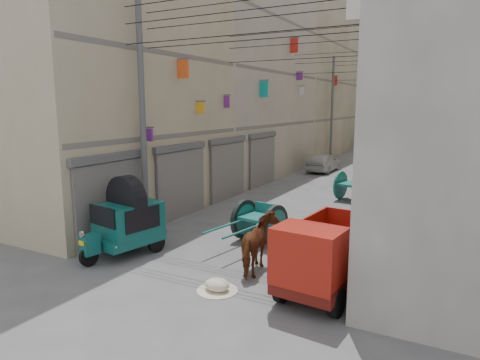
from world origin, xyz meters
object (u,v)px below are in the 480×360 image
Objects in this scene: feed_sack at (217,285)px; horse at (260,245)px; tonga_cart at (259,222)px; distant_car_green at (383,144)px; second_cart at (355,186)px; mini_truck at (322,261)px; auto_rickshaw at (127,219)px; distant_car_grey at (416,159)px; distant_car_white at (324,162)px.

feed_sack is 1.70m from horse.
tonga_cart reaches higher than distant_car_green.
mini_truck is at bearing -68.22° from second_cart.
auto_rickshaw reaches higher than tonga_cart.
distant_car_grey is 11.02m from distant_car_green.
auto_rickshaw reaches higher than distant_car_green.
auto_rickshaw is 33.76m from distant_car_green.
tonga_cart is at bearing -76.61° from horse.
distant_car_grey is (1.85, 24.44, 0.39)m from feed_sack.
feed_sack is at bearing -154.67° from mini_truck.
second_cart is at bearing 104.52° from mini_truck.
tonga_cart is 0.69× the size of distant_car_green.
second_cart is at bearing -98.89° from distant_car_grey.
distant_car_white is (-5.59, 18.36, -0.26)m from mini_truck.
auto_rickshaw reaches higher than feed_sack.
distant_car_green is at bearing 102.77° from mini_truck.
tonga_cart is at bearing 54.22° from auto_rickshaw.
tonga_cart is at bearing 100.78° from distant_car_white.
mini_truck reaches higher than distant_car_grey.
distant_car_green is (-2.15, 34.71, 0.49)m from feed_sack.
horse reaches higher than feed_sack.
feed_sack is 0.17× the size of distant_car_white.
mini_truck is at bearing 146.53° from horse.
horse is (0.38, 1.55, 0.60)m from feed_sack.
distant_car_green reaches higher than distant_car_grey.
auto_rickshaw is 0.86× the size of tonga_cart.
auto_rickshaw is at bearing 88.94° from distant_car_green.
auto_rickshaw reaches higher than distant_car_white.
tonga_cart is 20.81m from distant_car_grey.
tonga_cart is at bearing 100.58° from feed_sack.
horse reaches higher than second_cart.
distant_car_grey is (5.52, 23.46, -0.51)m from auto_rickshaw.
second_cart is (4.27, 10.20, -0.35)m from auto_rickshaw.
distant_car_green is at bearing -98.22° from horse.
distant_car_grey is (1.47, 22.89, -0.21)m from horse.
distant_car_grey is at bearing 112.81° from distant_car_green.
feed_sack is (3.67, -0.99, -0.90)m from auto_rickshaw.
horse reaches higher than distant_car_grey.
horse is 0.54× the size of distant_car_grey.
feed_sack is 0.34× the size of horse.
feed_sack is 0.14× the size of distant_car_green.
second_cart is at bearing -103.87° from horse.
distant_car_grey is at bearing -106.26° from horse.
feed_sack is at bearing -4.30° from auto_rickshaw.
distant_car_white is (-3.92, 8.00, -0.08)m from second_cart.
feed_sack is (-0.60, -11.19, -0.55)m from second_cart.
auto_rickshaw is at bearing -176.21° from mini_truck.
horse is at bearing -97.17° from distant_car_grey.
auto_rickshaw is at bearing -4.71° from horse.
second_cart reaches higher than tonga_cart.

